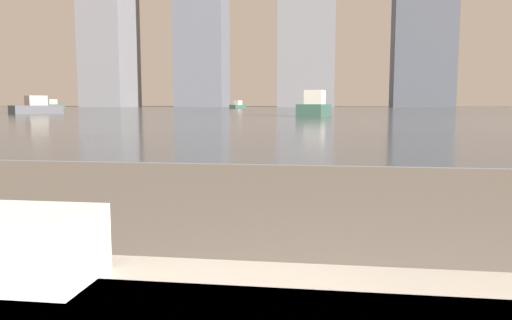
% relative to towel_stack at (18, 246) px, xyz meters
% --- Properties ---
extents(towel_stack, '(0.26, 0.16, 0.12)m').
position_rel_towel_stack_xyz_m(towel_stack, '(0.00, 0.00, 0.00)').
color(towel_stack, white).
rests_on(towel_stack, bathtub).
extents(harbor_water, '(180.00, 110.00, 0.01)m').
position_rel_towel_stack_xyz_m(harbor_water, '(0.14, 61.03, -0.60)').
color(harbor_water, slate).
rests_on(harbor_water, ground_plane).
extents(harbor_boat_2, '(2.78, 4.17, 1.48)m').
position_rel_towel_stack_xyz_m(harbor_boat_2, '(-42.83, 73.56, -0.08)').
color(harbor_boat_2, '#335647').
rests_on(harbor_boat_2, harbor_water).
extents(harbor_boat_3, '(3.26, 3.96, 1.45)m').
position_rel_towel_stack_xyz_m(harbor_boat_3, '(-22.47, 36.40, -0.09)').
color(harbor_boat_3, '#4C4C51').
rests_on(harbor_boat_3, harbor_water).
extents(harbor_boat_4, '(2.20, 4.66, 1.68)m').
position_rel_towel_stack_xyz_m(harbor_boat_4, '(-0.26, 31.74, -0.01)').
color(harbor_boat_4, '#335647').
rests_on(harbor_boat_4, harbor_water).
extents(harbor_boat_5, '(2.39, 3.68, 1.31)m').
position_rel_towel_stack_xyz_m(harbor_boat_5, '(-14.08, 81.06, -0.14)').
color(harbor_boat_5, '#335647').
rests_on(harbor_boat_5, harbor_water).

